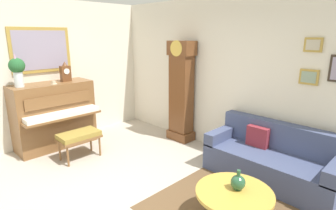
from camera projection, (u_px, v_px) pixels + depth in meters
The scene contains 12 objects.
ground_plane at pixel (115, 198), 3.73m from camera, with size 6.40×6.00×0.10m, color #B2A899.
wall_left at pixel (34, 74), 5.14m from camera, with size 0.13×4.90×2.80m.
wall_back at pixel (221, 75), 4.98m from camera, with size 5.30×0.13×2.80m.
piano at pixel (55, 115), 5.20m from camera, with size 0.87×1.44×1.25m.
piano_bench at pixel (79, 136), 4.72m from camera, with size 0.42×0.70×0.48m.
grandfather_clock at pixel (181, 94), 5.45m from camera, with size 0.52×0.34×2.03m.
couch at pixel (272, 160), 4.06m from camera, with size 1.90×0.80×0.84m.
coffee_table at pixel (234, 194), 3.06m from camera, with size 0.88×0.88×0.42m.
mantel_clock at pixel (65, 72), 5.19m from camera, with size 0.13×0.18×0.38m.
flower_vase at pixel (17, 69), 4.59m from camera, with size 0.26×0.26×0.58m.
teacup at pixel (54, 83), 4.93m from camera, with size 0.12×0.12×0.06m.
green_jug at pixel (238, 182), 3.08m from camera, with size 0.17×0.17×0.24m.
Camera 1 is at (2.84, -1.79, 2.15)m, focal length 28.84 mm.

